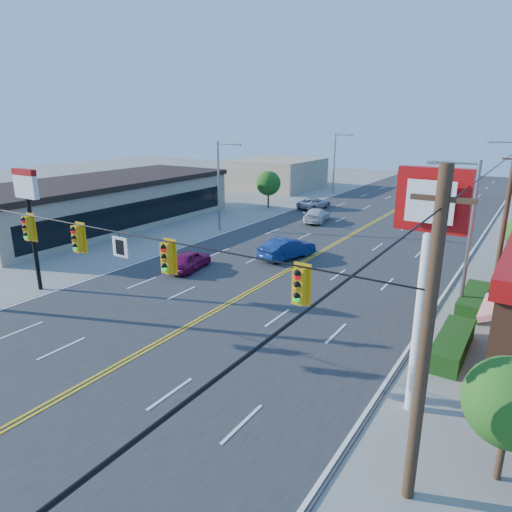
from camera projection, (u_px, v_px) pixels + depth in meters
The scene contains 18 objects.
ground at pixel (112, 370), 18.72m from camera, with size 160.00×160.00×0.00m, color gray.
road at pixel (319, 253), 34.84m from camera, with size 20.00×120.00×0.06m, color #2D2D30.
signal_span at pixel (98, 256), 17.36m from camera, with size 24.32×0.34×9.00m.
kfc_pylon at pixel (428, 245), 14.52m from camera, with size 2.20×0.36×8.50m.
strip_mall at pixel (103, 201), 43.92m from camera, with size 10.40×26.40×4.40m.
pizza_hut_sign at pixel (28, 205), 26.11m from camera, with size 1.90×0.30×6.85m.
streetlight_se at pixel (466, 229), 23.14m from camera, with size 2.55×0.25×8.00m.
streetlight_ne at pixel (509, 179), 42.49m from camera, with size 2.55×0.25×8.00m.
streetlight_sw at pixel (220, 181), 40.71m from camera, with size 2.55×0.25×8.00m.
streetlight_nw at pixel (336, 160), 61.68m from camera, with size 2.55×0.25×8.00m.
utility_pole_near at pixel (504, 224), 25.73m from camera, with size 0.28×0.28×8.40m, color #47301E.
tree_kfc_front at pixel (511, 403), 12.39m from camera, with size 2.52×2.52×3.78m.
tree_west at pixel (268, 183), 52.03m from camera, with size 2.80×2.80×4.20m.
bld_west_far at pixel (277, 174), 67.13m from camera, with size 11.00×12.00×4.20m, color tan.
car_magenta at pixel (189, 261), 30.86m from camera, with size 1.58×3.92×1.33m, color maroon.
car_blue at pixel (287, 249), 33.31m from camera, with size 1.61×4.62×1.52m, color navy.
car_white at pixel (316, 216), 45.15m from camera, with size 1.88×4.63×1.34m, color silver.
car_silver at pixel (314, 203), 51.83m from camera, with size 2.07×4.49×1.25m, color silver.
Camera 1 is at (13.92, -10.75, 9.93)m, focal length 32.00 mm.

